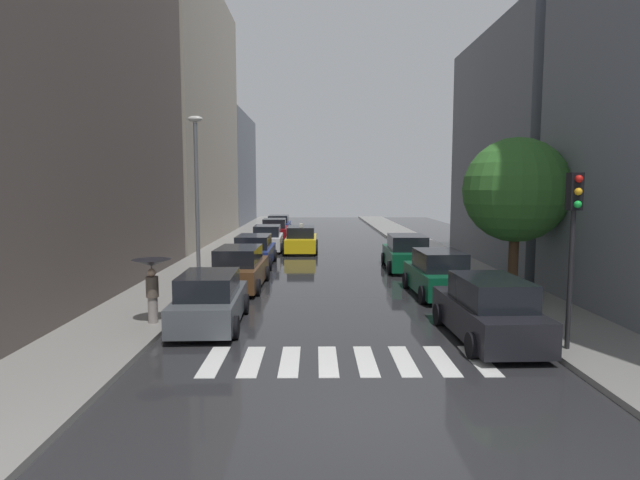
% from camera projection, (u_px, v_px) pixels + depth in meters
% --- Properties ---
extents(ground_plane, '(28.00, 72.00, 0.04)m').
position_uv_depth(ground_plane, '(327.00, 252.00, 33.17)').
color(ground_plane, '#272729').
extents(sidewalk_left, '(3.00, 72.00, 0.15)m').
position_uv_depth(sidewalk_left, '(224.00, 250.00, 33.10)').
color(sidewalk_left, gray).
rests_on(sidewalk_left, ground).
extents(sidewalk_right, '(3.00, 72.00, 0.15)m').
position_uv_depth(sidewalk_right, '(429.00, 250.00, 33.23)').
color(sidewalk_right, gray).
rests_on(sidewalk_right, ground).
extents(crosswalk_stripes, '(6.75, 2.20, 0.01)m').
position_uv_depth(crosswalk_stripes, '(347.00, 361.00, 12.40)').
color(crosswalk_stripes, silver).
rests_on(crosswalk_stripes, ground).
extents(building_left_mid, '(6.00, 19.89, 18.96)m').
position_uv_depth(building_left_mid, '(177.00, 114.00, 38.95)').
color(building_left_mid, '#9E9384').
rests_on(building_left_mid, ground).
extents(building_left_far, '(6.00, 15.11, 11.70)m').
position_uv_depth(building_left_far, '(221.00, 170.00, 57.00)').
color(building_left_far, slate).
rests_on(building_left_far, ground).
extents(building_right_mid, '(6.00, 12.18, 12.05)m').
position_uv_depth(building_right_mid, '(540.00, 149.00, 27.34)').
color(building_right_mid, slate).
rests_on(building_right_mid, ground).
extents(parked_car_left_nearest, '(2.09, 4.34, 1.61)m').
position_uv_depth(parked_car_left_nearest, '(210.00, 301.00, 15.43)').
color(parked_car_left_nearest, '#474C51').
rests_on(parked_car_left_nearest, ground).
extents(parked_car_left_second, '(2.12, 4.83, 1.69)m').
position_uv_depth(parked_car_left_second, '(239.00, 269.00, 21.20)').
color(parked_car_left_second, brown).
rests_on(parked_car_left_second, ground).
extents(parked_car_left_third, '(2.08, 4.61, 1.61)m').
position_uv_depth(parked_car_left_third, '(254.00, 251.00, 27.11)').
color(parked_car_left_third, navy).
rests_on(parked_car_left_third, ground).
extents(parked_car_left_fourth, '(2.08, 4.33, 1.65)m').
position_uv_depth(parked_car_left_fourth, '(268.00, 239.00, 33.33)').
color(parked_car_left_fourth, silver).
rests_on(parked_car_left_fourth, ground).
extents(parked_car_left_fifth, '(2.20, 4.12, 1.67)m').
position_uv_depth(parked_car_left_fifth, '(275.00, 230.00, 39.68)').
color(parked_car_left_fifth, maroon).
rests_on(parked_car_left_fifth, ground).
extents(parked_car_left_sixth, '(2.13, 4.34, 1.57)m').
position_uv_depth(parked_car_left_sixth, '(279.00, 225.00, 45.99)').
color(parked_car_left_sixth, navy).
rests_on(parked_car_left_sixth, ground).
extents(parked_car_right_nearest, '(2.11, 4.68, 1.73)m').
position_uv_depth(parked_car_right_nearest, '(488.00, 311.00, 13.99)').
color(parked_car_right_nearest, black).
rests_on(parked_car_right_nearest, ground).
extents(parked_car_right_second, '(2.12, 4.31, 1.72)m').
position_uv_depth(parked_car_right_second, '(438.00, 275.00, 19.74)').
color(parked_car_right_second, '#0C4C2D').
rests_on(parked_car_right_second, ground).
extents(parked_car_right_third, '(2.26, 4.68, 1.73)m').
position_uv_depth(parked_car_right_third, '(407.00, 253.00, 25.89)').
color(parked_car_right_third, '#0C4C2D').
rests_on(parked_car_right_third, ground).
extents(taxi_midroad, '(2.11, 4.69, 1.81)m').
position_uv_depth(taxi_midroad, '(301.00, 240.00, 32.73)').
color(taxi_midroad, yellow).
rests_on(taxi_midroad, ground).
extents(pedestrian_foreground, '(1.10, 1.10, 1.87)m').
position_uv_depth(pedestrian_foreground, '(152.00, 275.00, 15.18)').
color(pedestrian_foreground, gray).
rests_on(pedestrian_foreground, sidewalk_left).
extents(street_tree_right, '(3.81, 3.81, 5.74)m').
position_uv_depth(street_tree_right, '(516.00, 190.00, 19.06)').
color(street_tree_right, '#513823').
rests_on(street_tree_right, sidewalk_right).
extents(traffic_light_right_corner, '(0.30, 0.42, 4.30)m').
position_uv_depth(traffic_light_right_corner, '(574.00, 221.00, 12.55)').
color(traffic_light_right_corner, black).
rests_on(traffic_light_right_corner, sidewalk_right).
extents(lamp_post_left, '(0.60, 0.28, 6.78)m').
position_uv_depth(lamp_post_left, '(197.00, 188.00, 21.24)').
color(lamp_post_left, '#595B60').
rests_on(lamp_post_left, sidewalk_left).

